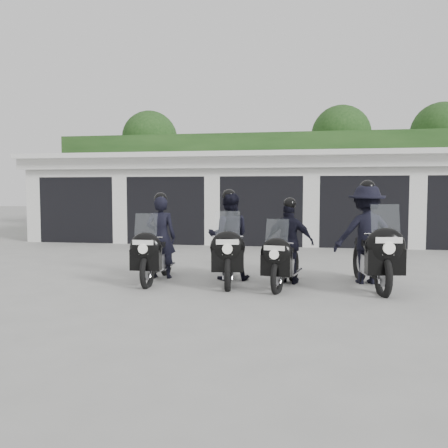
% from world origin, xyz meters
% --- Properties ---
extents(ground, '(80.00, 80.00, 0.00)m').
position_xyz_m(ground, '(0.00, 0.00, 0.00)').
color(ground, gray).
rests_on(ground, ground).
extents(garage_block, '(16.40, 6.80, 2.96)m').
position_xyz_m(garage_block, '(-0.00, 8.06, 1.42)').
color(garage_block, white).
rests_on(garage_block, ground).
extents(background_vegetation, '(20.00, 3.90, 5.80)m').
position_xyz_m(background_vegetation, '(0.37, 12.92, 2.77)').
color(background_vegetation, '#1A3914').
rests_on(background_vegetation, ground).
extents(police_bike_a, '(0.64, 2.03, 1.76)m').
position_xyz_m(police_bike_a, '(-1.44, -0.57, 0.70)').
color(police_bike_a, black).
rests_on(police_bike_a, ground).
extents(police_bike_b, '(0.93, 2.10, 1.83)m').
position_xyz_m(police_bike_b, '(-0.06, -0.41, 0.77)').
color(police_bike_b, black).
rests_on(police_bike_b, ground).
extents(police_bike_c, '(0.99, 1.90, 1.67)m').
position_xyz_m(police_bike_c, '(1.06, -0.59, 0.71)').
color(police_bike_c, black).
rests_on(police_bike_c, ground).
extents(police_bike_d, '(1.28, 2.30, 2.00)m').
position_xyz_m(police_bike_d, '(2.54, -0.33, 0.85)').
color(police_bike_d, black).
rests_on(police_bike_d, ground).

